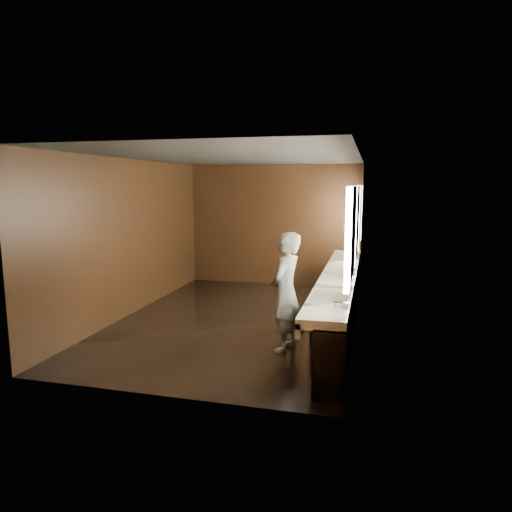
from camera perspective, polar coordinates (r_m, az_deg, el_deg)
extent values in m
plane|color=black|center=(8.07, -2.30, -7.97)|extent=(6.00, 6.00, 0.00)
cube|color=#2D2D2B|center=(7.73, -2.43, 12.30)|extent=(4.00, 6.00, 0.02)
cube|color=black|center=(10.67, 2.24, 3.85)|extent=(4.00, 0.02, 2.80)
cube|color=black|center=(5.01, -12.20, -2.14)|extent=(4.00, 0.02, 2.80)
cube|color=black|center=(8.56, -15.31, 2.28)|extent=(0.02, 6.00, 2.80)
cube|color=black|center=(7.46, 12.53, 1.45)|extent=(0.02, 6.00, 2.80)
cube|color=black|center=(7.66, 10.92, -5.90)|extent=(0.36, 5.40, 0.81)
cube|color=white|center=(7.56, 10.30, -2.61)|extent=(0.55, 5.40, 0.12)
cube|color=white|center=(7.60, 8.44, -3.12)|extent=(0.06, 5.40, 0.18)
cylinder|color=silver|center=(5.38, 10.66, -5.81)|extent=(0.18, 0.04, 0.04)
cylinder|color=silver|center=(6.81, 11.45, -2.73)|extent=(0.18, 0.04, 0.04)
cylinder|color=silver|center=(8.25, 11.97, -0.71)|extent=(0.18, 0.04, 0.04)
cylinder|color=silver|center=(9.70, 12.33, 0.70)|extent=(0.18, 0.04, 0.04)
cube|color=white|center=(5.04, 11.44, 1.97)|extent=(0.06, 0.22, 1.15)
cube|color=white|center=(5.83, 11.99, 2.88)|extent=(0.03, 1.32, 1.15)
cube|color=white|center=(6.63, 12.15, 3.59)|extent=(0.06, 0.23, 1.15)
cube|color=white|center=(7.43, 12.50, 4.13)|extent=(0.03, 1.32, 1.15)
cube|color=white|center=(8.22, 12.58, 4.57)|extent=(0.06, 0.23, 1.15)
cube|color=white|center=(9.02, 12.84, 4.93)|extent=(0.03, 1.32, 1.15)
cube|color=white|center=(9.82, 12.88, 5.24)|extent=(0.06, 0.22, 1.15)
imported|color=#9DCEEA|center=(6.45, 3.75, -4.51)|extent=(0.53, 0.69, 1.70)
cylinder|color=black|center=(6.84, 8.37, -8.52)|extent=(0.51, 0.51, 0.61)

